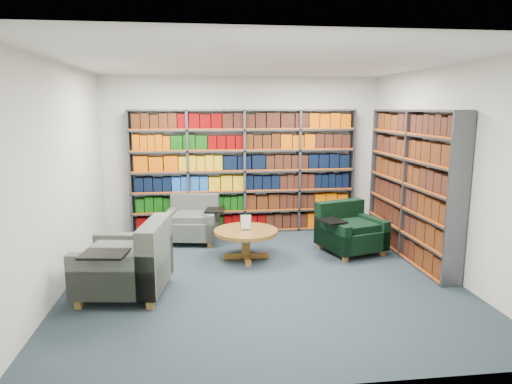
{
  "coord_description": "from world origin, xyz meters",
  "views": [
    {
      "loc": [
        -0.79,
        -5.78,
        2.24
      ],
      "look_at": [
        0.0,
        0.6,
        1.05
      ],
      "focal_mm": 32.0,
      "sensor_mm": 36.0,
      "label": 1
    }
  ],
  "objects": [
    {
      "name": "chair_teal_left",
      "position": [
        -0.92,
        1.88,
        0.31
      ],
      "size": [
        1.05,
        0.96,
        0.76
      ],
      "color": "#051832",
      "rests_on": "ground"
    },
    {
      "name": "coffee_table",
      "position": [
        -0.13,
        0.76,
        0.36
      ],
      "size": [
        0.95,
        0.95,
        0.67
      ],
      "color": "brown",
      "rests_on": "ground"
    },
    {
      "name": "chair_teal_front",
      "position": [
        -1.64,
        -0.39,
        0.37
      ],
      "size": [
        1.13,
        1.25,
        0.91
      ],
      "color": "#051832",
      "rests_on": "ground"
    },
    {
      "name": "chair_green_right",
      "position": [
        1.51,
        0.95,
        0.31
      ],
      "size": [
        1.11,
        1.06,
        0.77
      ],
      "color": "black",
      "rests_on": "ground"
    },
    {
      "name": "bookshelf_right",
      "position": [
        2.34,
        0.6,
        1.1
      ],
      "size": [
        0.28,
        2.5,
        2.2
      ],
      "color": "#47494F",
      "rests_on": "ground"
    },
    {
      "name": "room_shell",
      "position": [
        0.0,
        0.0,
        1.4
      ],
      "size": [
        5.02,
        5.02,
        2.82
      ],
      "color": "black",
      "rests_on": "ground"
    },
    {
      "name": "bookshelf_back",
      "position": [
        0.0,
        2.34,
        1.1
      ],
      "size": [
        4.0,
        0.28,
        2.2
      ],
      "color": "#47494F",
      "rests_on": "ground"
    }
  ]
}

